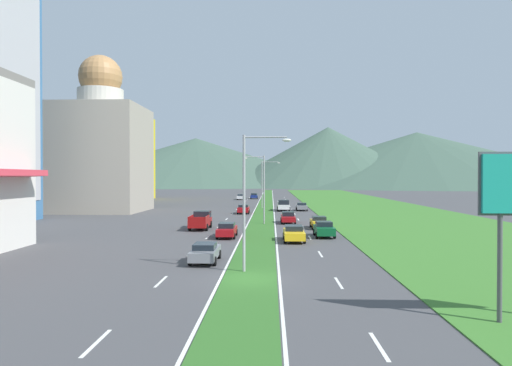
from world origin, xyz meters
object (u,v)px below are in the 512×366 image
object	(u,v)px
street_lamp_far	(264,181)
car_8	(319,222)
car_3	(288,217)
car_9	(254,196)
car_1	(205,252)
car_6	(294,233)
car_0	(324,229)
car_2	(243,209)
car_5	(241,197)
street_lamp_near	(250,193)
pickup_truck_0	(283,205)
street_lamp_mid	(262,185)
car_7	(227,230)
car_4	(302,207)
pickup_truck_1	(201,220)

from	to	relation	value
street_lamp_far	car_8	xyz separation A→B (m)	(6.96, -33.93, -4.56)
car_3	car_9	size ratio (longest dim) A/B	1.16
car_1	car_6	size ratio (longest dim) A/B	0.94
car_0	car_2	world-z (taller)	car_0
car_5	car_9	xyz separation A→B (m)	(3.31, 5.16, 0.01)
street_lamp_near	car_2	world-z (taller)	street_lamp_near
car_1	pickup_truck_0	size ratio (longest dim) A/B	0.83
street_lamp_mid	street_lamp_near	bearing A→B (deg)	-90.29
car_7	car_9	world-z (taller)	car_9
car_5	car_7	size ratio (longest dim) A/B	0.98
car_4	car_3	bearing A→B (deg)	-8.40
car_8	car_9	xyz separation A→B (m)	(-10.32, 71.43, 0.05)
street_lamp_near	car_0	world-z (taller)	street_lamp_near
car_2	car_3	bearing A→B (deg)	-155.51
car_0	pickup_truck_1	world-z (taller)	pickup_truck_1
car_1	car_4	distance (m)	50.50
car_0	car_8	size ratio (longest dim) A/B	0.95
car_6	car_9	bearing A→B (deg)	-175.24
car_9	car_7	bearing A→B (deg)	-179.79
street_lamp_mid	street_lamp_far	size ratio (longest dim) A/B	0.97
car_6	pickup_truck_0	distance (m)	37.97
car_2	car_3	size ratio (longest dim) A/B	0.85
car_1	car_4	size ratio (longest dim) A/B	1.10
street_lamp_far	car_5	distance (m)	33.33
car_9	street_lamp_near	bearing A→B (deg)	-178.01
street_lamp_far	pickup_truck_1	size ratio (longest dim) A/B	1.67
car_3	pickup_truck_1	world-z (taller)	pickup_truck_1
car_4	car_7	distance (m)	37.59
street_lamp_mid	car_2	world-z (taller)	street_lamp_mid
street_lamp_mid	pickup_truck_0	distance (m)	23.25
car_3	car_5	xyz separation A→B (m)	(-10.23, 60.18, 0.02)
car_3	car_1	bearing A→B (deg)	-14.04
car_1	car_2	size ratio (longest dim) A/B	1.11
car_1	street_lamp_mid	bearing A→B (deg)	-7.57
car_5	pickup_truck_0	distance (m)	40.34
car_5	car_9	bearing A→B (deg)	-32.70
car_5	pickup_truck_1	size ratio (longest dim) A/B	0.85
car_4	car_8	bearing A→B (deg)	0.34
car_0	car_4	size ratio (longest dim) A/B	1.03
car_1	car_8	size ratio (longest dim) A/B	1.02
street_lamp_near	car_1	world-z (taller)	street_lamp_near
car_1	car_3	xyz separation A→B (m)	(6.88, 27.52, 0.03)
car_1	car_2	world-z (taller)	car_2
street_lamp_mid	car_8	distance (m)	9.31
car_2	car_9	distance (m)	50.51
car_9	pickup_truck_1	bearing A→B (deg)	177.27
street_lamp_far	car_9	bearing A→B (deg)	95.13
car_0	car_8	bearing A→B (deg)	177.75
street_lamp_mid	car_4	xyz separation A→B (m)	(6.67, 23.44, -4.34)
street_lamp_near	car_4	size ratio (longest dim) A/B	2.15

